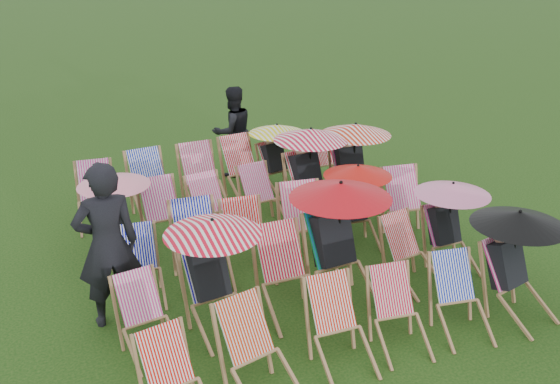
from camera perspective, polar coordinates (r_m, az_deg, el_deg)
name	(u,v)px	position (r m, az deg, el deg)	size (l,w,h in m)	color
ground	(280,264)	(8.53, 0.03, -6.61)	(100.00, 100.00, 0.00)	#0F330B
deckchair_0	(177,384)	(5.90, -9.40, -16.95)	(0.66, 0.84, 0.83)	#956B45
deckchair_1	(260,354)	(6.11, -1.87, -14.61)	(0.75, 0.93, 0.91)	#956B45
deckchair_2	(341,328)	(6.52, 5.62, -12.24)	(0.62, 0.84, 0.87)	#956B45
deckchair_3	(400,313)	(6.87, 10.89, -10.84)	(0.66, 0.83, 0.83)	#956B45
deckchair_4	(462,299)	(7.26, 16.27, -9.33)	(0.70, 0.87, 0.84)	#956B45
deckchair_5	(518,263)	(7.65, 20.93, -6.11)	(1.07, 1.17, 1.27)	#956B45
deckchair_6	(147,319)	(6.82, -12.08, -11.25)	(0.63, 0.81, 0.81)	#956B45
deckchair_7	(215,274)	(6.96, -5.99, -7.49)	(1.09, 1.16, 1.29)	#956B45
deckchair_8	(289,275)	(7.27, 0.80, -7.60)	(0.69, 0.94, 0.99)	#956B45
deckchair_9	(340,240)	(7.50, 5.55, -4.38)	(1.22, 1.28, 1.45)	#956B45
deckchair_10	(412,253)	(8.07, 12.02, -5.48)	(0.69, 0.87, 0.86)	#956B45
deckchair_11	(451,225)	(8.49, 15.37, -2.94)	(0.99, 1.02, 1.17)	#956B45
deckchair_12	(139,267)	(7.78, -12.73, -6.70)	(0.66, 0.84, 0.84)	#956B45
deckchair_13	(199,245)	(8.02, -7.44, -4.85)	(0.75, 0.97, 0.98)	#956B45
deckchair_14	(247,241)	(8.12, -3.00, -4.52)	(0.73, 0.93, 0.93)	#956B45
deckchair_15	(306,226)	(8.44, 2.43, -3.16)	(0.81, 1.02, 1.00)	#956B45
deckchair_16	(357,204)	(8.92, 7.02, -1.10)	(0.97, 1.03, 1.15)	#956B45
deckchair_17	(409,206)	(9.28, 11.71, -1.27)	(0.79, 0.99, 0.97)	#956B45
deckchair_18	(117,215)	(8.77, -14.72, -2.05)	(0.98, 1.06, 1.17)	#956B45
deckchair_19	(165,216)	(8.98, -10.47, -2.17)	(0.64, 0.87, 0.92)	#956B45
deckchair_20	(213,209)	(9.14, -6.11, -1.56)	(0.68, 0.88, 0.89)	#956B45
deckchair_21	(264,198)	(9.49, -1.50, -0.54)	(0.67, 0.87, 0.88)	#956B45
deckchair_22	(312,171)	(9.76, 2.90, 1.92)	(1.17, 1.25, 1.38)	#956B45
deckchair_23	(354,164)	(10.16, 6.80, 2.54)	(1.15, 1.21, 1.36)	#956B45
deckchair_24	(96,196)	(9.89, -16.44, -0.39)	(0.72, 0.92, 0.93)	#956B45
deckchair_25	(153,186)	(10.01, -11.57, 0.57)	(0.71, 0.95, 0.99)	#956B45
deckchair_26	(204,179)	(10.16, -7.00, 1.22)	(0.66, 0.93, 1.00)	#956B45
deckchair_27	(246,169)	(10.53, -3.14, 2.10)	(0.75, 0.98, 0.99)	#956B45
deckchair_28	(278,157)	(10.77, -0.17, 3.25)	(0.98, 1.06, 1.16)	#956B45
deckchair_29	(328,162)	(11.13, 4.44, 2.78)	(0.58, 0.79, 0.84)	#956B45
person_left	(107,245)	(7.15, -15.52, -4.72)	(0.71, 0.47, 1.94)	black
person_rear	(233,131)	(11.47, -4.32, 5.54)	(0.81, 0.63, 1.66)	black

